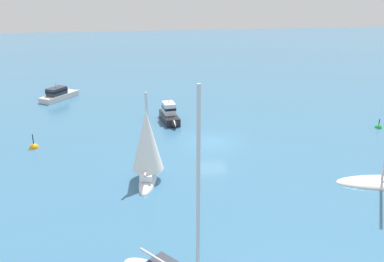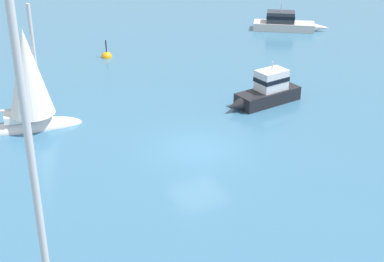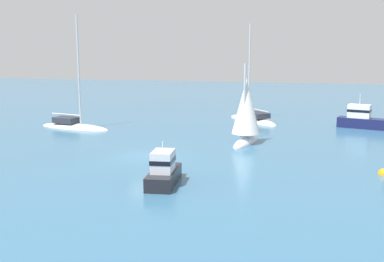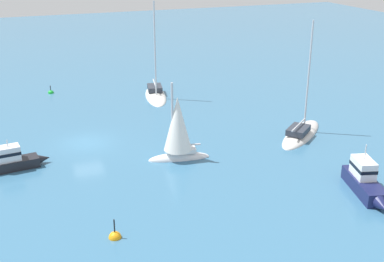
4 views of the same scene
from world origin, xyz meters
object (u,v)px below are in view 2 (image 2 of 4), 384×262
object	(u,v)px
cabin_cruiser	(285,23)
sailboat_1	(29,85)
motor_cruiser	(267,91)
channel_buoy	(107,57)

from	to	relation	value
cabin_cruiser	sailboat_1	bearing A→B (deg)	-120.95
sailboat_1	cabin_cruiser	bearing A→B (deg)	32.67
motor_cruiser	channel_buoy	xyz separation A→B (m)	(-11.83, -5.04, -0.70)
cabin_cruiser	channel_buoy	xyz separation A→B (m)	(0.17, -14.90, -0.57)
channel_buoy	cabin_cruiser	bearing A→B (deg)	90.63
sailboat_1	channel_buoy	world-z (taller)	sailboat_1
cabin_cruiser	motor_cruiser	bearing A→B (deg)	-93.44
cabin_cruiser	channel_buoy	world-z (taller)	cabin_cruiser
channel_buoy	sailboat_1	bearing A→B (deg)	-37.56
cabin_cruiser	sailboat_1	distance (m)	23.94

